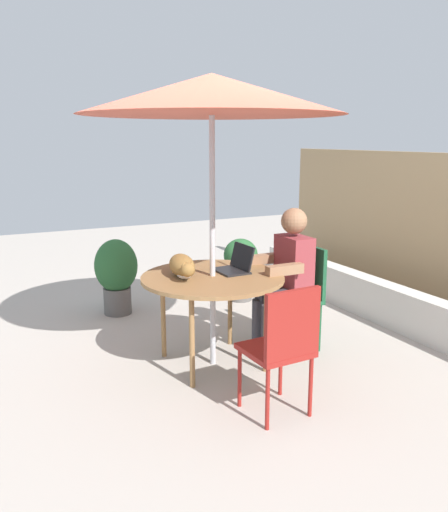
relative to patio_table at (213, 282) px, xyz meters
The scene contains 12 objects.
ground_plane 0.69m from the patio_table, ahead, with size 14.00×14.00×0.00m, color #ADA399.
fence_back 2.51m from the patio_table, 90.00° to the left, with size 4.91×0.08×1.67m, color tan.
planter_wall_low 2.02m from the patio_table, 90.00° to the left, with size 4.42×0.20×0.40m, color beige.
patio_table is the anchor object (origin of this frame).
patio_umbrella 1.43m from the patio_table, ahead, with size 1.98×1.98×2.27m.
chair_occupied 0.86m from the patio_table, 90.00° to the left, with size 0.40×0.40×0.90m.
chair_empty 0.97m from the patio_table, ahead, with size 0.42×0.42×0.90m.
person_seated 0.69m from the patio_table, 90.00° to the left, with size 0.48×0.48×1.24m.
laptop 0.27m from the patio_table, 101.55° to the left, with size 0.31×0.26×0.21m.
cat 0.27m from the patio_table, 109.74° to the right, with size 0.64×0.26×0.17m.
potted_plant_near_fence 1.64m from the patio_table, 166.78° to the right, with size 0.44×0.44×0.79m.
potted_plant_by_chair 1.78m from the patio_table, 144.86° to the left, with size 0.38×0.38×0.71m.
Camera 1 is at (3.62, -1.67, 1.80)m, focal length 36.63 mm.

